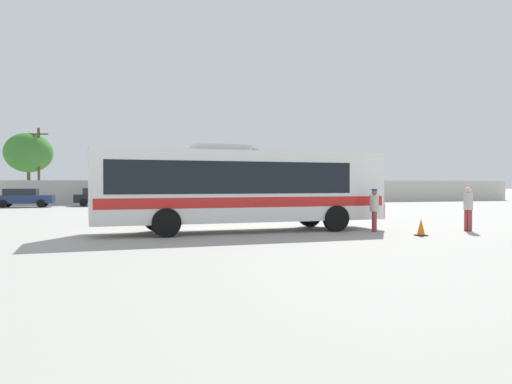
# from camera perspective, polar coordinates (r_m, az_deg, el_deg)

# --- Properties ---
(ground_plane) EXTENTS (300.00, 300.00, 0.00)m
(ground_plane) POSITION_cam_1_polar(r_m,az_deg,el_deg) (30.25, -7.71, -2.69)
(ground_plane) COLOR #A3A099
(perimeter_wall) EXTENTS (80.00, 0.30, 2.24)m
(perimeter_wall) POSITION_cam_1_polar(r_m,az_deg,el_deg) (48.87, -10.97, -0.02)
(perimeter_wall) COLOR beige
(perimeter_wall) RESTS_ON ground_plane
(coach_bus_white_red) EXTENTS (11.70, 3.15, 3.41)m
(coach_bus_white_red) POSITION_cam_1_polar(r_m,az_deg,el_deg) (20.05, -2.04, 0.72)
(coach_bus_white_red) COLOR white
(coach_bus_white_red) RESTS_ON ground_plane
(attendant_by_bus_door) EXTENTS (0.40, 0.40, 1.70)m
(attendant_by_bus_door) POSITION_cam_1_polar(r_m,az_deg,el_deg) (20.50, 13.21, -1.71)
(attendant_by_bus_door) COLOR #99383D
(attendant_by_bus_door) RESTS_ON ground_plane
(passenger_waiting_on_apron) EXTENTS (0.47, 0.47, 1.77)m
(passenger_waiting_on_apron) POSITION_cam_1_polar(r_m,az_deg,el_deg) (21.94, 22.81, -1.49)
(passenger_waiting_on_apron) COLOR #99383D
(passenger_waiting_on_apron) RESTS_ON ground_plane
(parked_car_leftmost_dark_blue) EXTENTS (4.61, 2.11, 1.52)m
(parked_car_leftmost_dark_blue) POSITION_cam_1_polar(r_m,az_deg,el_deg) (45.56, -24.75, -0.55)
(parked_car_leftmost_dark_blue) COLOR navy
(parked_car_leftmost_dark_blue) RESTS_ON ground_plane
(parked_car_second_black) EXTENTS (4.28, 2.14, 1.55)m
(parked_car_second_black) POSITION_cam_1_polar(r_m,az_deg,el_deg) (45.85, -17.35, -0.49)
(parked_car_second_black) COLOR black
(parked_car_second_black) RESTS_ON ground_plane
(utility_pole_near) EXTENTS (1.78, 0.54, 7.31)m
(utility_pole_near) POSITION_cam_1_polar(r_m,az_deg,el_deg) (52.96, -23.30, 2.92)
(utility_pole_near) COLOR #4C3823
(utility_pole_near) RESTS_ON ground_plane
(roadside_tree_left) EXTENTS (4.56, 4.56, 6.91)m
(roadside_tree_left) POSITION_cam_1_polar(r_m,az_deg,el_deg) (54.20, -24.27, 4.07)
(roadside_tree_left) COLOR brown
(roadside_tree_left) RESTS_ON ground_plane
(roadside_tree_midleft) EXTENTS (3.22, 3.22, 5.33)m
(roadside_tree_midleft) POSITION_cam_1_polar(r_m,az_deg,el_deg) (54.92, -15.30, 3.00)
(roadside_tree_midleft) COLOR brown
(roadside_tree_midleft) RESTS_ON ground_plane
(roadside_tree_midright) EXTENTS (4.08, 4.08, 6.10)m
(roadside_tree_midright) POSITION_cam_1_polar(r_m,az_deg,el_deg) (57.62, -0.65, 3.34)
(roadside_tree_midright) COLOR brown
(roadside_tree_midright) RESTS_ON ground_plane
(traffic_cone_on_apron) EXTENTS (0.36, 0.36, 0.64)m
(traffic_cone_on_apron) POSITION_cam_1_polar(r_m,az_deg,el_deg) (19.43, 18.12, -3.81)
(traffic_cone_on_apron) COLOR black
(traffic_cone_on_apron) RESTS_ON ground_plane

